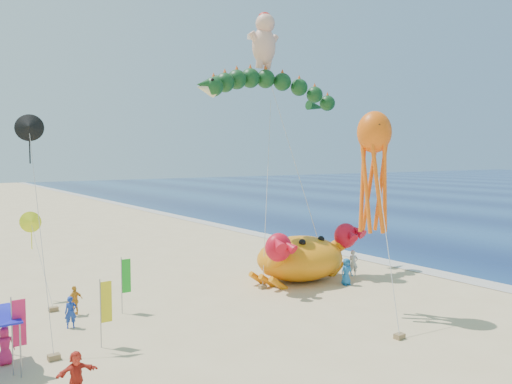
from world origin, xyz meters
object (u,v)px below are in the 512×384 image
crab_inflatable (301,256)px  cherub_kite (265,40)px  dragon_kite (269,92)px  octopus_kite (374,163)px

crab_inflatable → cherub_kite: cherub_kite is taller
dragon_kite → cherub_kite: bearing=76.7°
dragon_kite → octopus_kite: size_ratio=1.32×
crab_inflatable → cherub_kite: bearing=90.7°
crab_inflatable → dragon_kite: bearing=94.0°
crab_inflatable → cherub_kite: 16.47m
crab_inflatable → octopus_kite: size_ratio=0.79×
octopus_kite → cherub_kite: bearing=82.9°
dragon_kite → cherub_kite: size_ratio=0.76×
cherub_kite → octopus_kite: cherub_kite is taller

